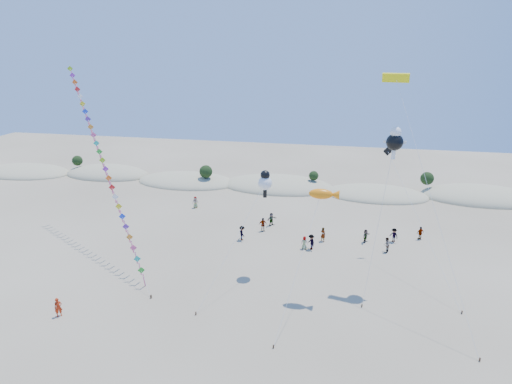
# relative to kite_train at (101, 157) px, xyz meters

# --- Properties ---
(ground) EXTENTS (160.00, 160.00, 0.00)m
(ground) POSITION_rel_kite_train_xyz_m (15.95, -18.94, -10.65)
(ground) COLOR #83745B
(ground) RESTS_ON ground
(dune_ridge) EXTENTS (145.30, 11.49, 5.57)m
(dune_ridge) POSITION_rel_kite_train_xyz_m (17.00, 26.19, -10.54)
(dune_ridge) COLOR tan
(dune_ridge) RESTS_ON ground
(kite_train) EXTENTS (18.46, 18.58, 20.52)m
(kite_train) POSITION_rel_kite_train_xyz_m (0.00, 0.00, 0.00)
(kite_train) COLOR #3F2D1E
(kite_train) RESTS_ON ground
(fish_kite) EXTENTS (4.34, 9.19, 10.47)m
(fish_kite) POSITION_rel_kite_train_xyz_m (24.94, -5.92, -0.68)
(fish_kite) COLOR #3F2D1E
(fish_kite) RESTS_ON ground
(cartoon_kite_low) EXTENTS (5.16, 9.94, 10.89)m
(cartoon_kite_low) POSITION_rel_kite_train_xyz_m (19.01, -2.42, -0.92)
(cartoon_kite_low) COLOR #3F2D1E
(cartoon_kite_low) RESTS_ON ground
(cartoon_kite_high) EXTENTS (2.98, 5.72, 15.60)m
(cartoon_kite_high) POSITION_rel_kite_train_xyz_m (30.82, -2.53, 3.70)
(cartoon_kite_high) COLOR #3F2D1E
(cartoon_kite_high) RESTS_ON ground
(parafoil_kite) EXTENTS (8.03, 12.21, 20.14)m
(parafoil_kite) POSITION_rel_kite_train_xyz_m (30.63, -1.49, 8.69)
(parafoil_kite) COLOR #3F2D1E
(parafoil_kite) RESTS_ON ground
(dark_kite) EXTENTS (6.92, 12.31, 12.14)m
(dark_kite) POSITION_rel_kite_train_xyz_m (32.86, 2.07, -2.19)
(dark_kite) COLOR #3F2D1E
(dark_kite) RESTS_ON ground
(flyer_foreground) EXTENTS (0.75, 0.74, 1.75)m
(flyer_foreground) POSITION_rel_kite_train_xyz_m (3.00, -14.14, -9.78)
(flyer_foreground) COLOR #AE280D
(flyer_foreground) RESTS_ON ground
(beachgoers) EXTENTS (31.56, 11.48, 1.84)m
(beachgoers) POSITION_rel_kite_train_xyz_m (23.19, 6.68, -9.78)
(beachgoers) COLOR slate
(beachgoers) RESTS_ON ground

